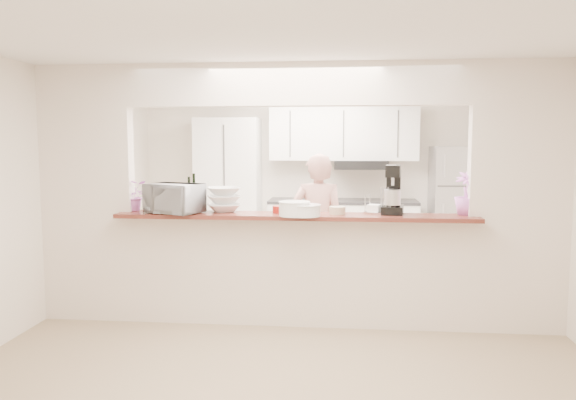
# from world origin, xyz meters

# --- Properties ---
(floor) EXTENTS (6.00, 6.00, 0.00)m
(floor) POSITION_xyz_m (0.00, 0.00, 0.00)
(floor) COLOR #9F866C
(floor) RESTS_ON ground
(tile_overlay) EXTENTS (5.00, 2.90, 0.01)m
(tile_overlay) POSITION_xyz_m (0.00, 1.55, 0.01)
(tile_overlay) COLOR beige
(tile_overlay) RESTS_ON floor
(partition) EXTENTS (5.00, 0.15, 2.50)m
(partition) POSITION_xyz_m (0.00, 0.00, 1.48)
(partition) COLOR silver
(partition) RESTS_ON floor
(bar_counter) EXTENTS (3.40, 0.38, 1.09)m
(bar_counter) POSITION_xyz_m (0.00, -0.00, 0.58)
(bar_counter) COLOR silver
(bar_counter) RESTS_ON floor
(kitchen_cabinets) EXTENTS (3.15, 0.62, 2.25)m
(kitchen_cabinets) POSITION_xyz_m (-0.19, 2.72, 0.97)
(kitchen_cabinets) COLOR white
(kitchen_cabinets) RESTS_ON floor
(refrigerator) EXTENTS (0.75, 0.70, 1.70)m
(refrigerator) POSITION_xyz_m (2.05, 2.65, 0.85)
(refrigerator) COLOR #AFB0B4
(refrigerator) RESTS_ON floor
(flower_left) EXTENTS (0.34, 0.31, 0.30)m
(flower_left) POSITION_xyz_m (-1.60, 0.05, 1.24)
(flower_left) COLOR #E77AD0
(flower_left) RESTS_ON bar_counter
(wine_bottle_a) EXTENTS (0.07, 0.07, 0.34)m
(wine_bottle_a) POSITION_xyz_m (-1.05, 0.07, 1.22)
(wine_bottle_a) COLOR black
(wine_bottle_a) RESTS_ON bar_counter
(wine_bottle_b) EXTENTS (0.07, 0.07, 0.37)m
(wine_bottle_b) POSITION_xyz_m (-1.00, 0.07, 1.24)
(wine_bottle_b) COLOR black
(wine_bottle_b) RESTS_ON bar_counter
(toaster_oven) EXTENTS (0.60, 0.50, 0.28)m
(toaster_oven) POSITION_xyz_m (-1.15, -0.10, 1.23)
(toaster_oven) COLOR #B0B0B5
(toaster_oven) RESTS_ON bar_counter
(serving_bowls) EXTENTS (0.41, 0.41, 0.24)m
(serving_bowls) POSITION_xyz_m (-0.70, 0.05, 1.21)
(serving_bowls) COLOR silver
(serving_bowls) RESTS_ON bar_counter
(plate_stack_a) EXTENTS (0.29, 0.29, 0.13)m
(plate_stack_a) POSITION_xyz_m (0.01, -0.19, 1.16)
(plate_stack_a) COLOR white
(plate_stack_a) RESTS_ON bar_counter
(plate_stack_b) EXTENTS (0.31, 0.31, 0.11)m
(plate_stack_b) POSITION_xyz_m (0.10, -0.19, 1.14)
(plate_stack_b) COLOR white
(plate_stack_b) RESTS_ON bar_counter
(red_bowl) EXTENTS (0.14, 0.14, 0.07)m
(red_bowl) POSITION_xyz_m (-0.15, 0.03, 1.12)
(red_bowl) COLOR maroon
(red_bowl) RESTS_ON bar_counter
(tan_bowl) EXTENTS (0.15, 0.15, 0.07)m
(tan_bowl) POSITION_xyz_m (0.40, -0.03, 1.13)
(tan_bowl) COLOR tan
(tan_bowl) RESTS_ON bar_counter
(utensil_caddy) EXTENTS (0.31, 0.25, 0.25)m
(utensil_caddy) POSITION_xyz_m (0.80, 0.05, 1.20)
(utensil_caddy) COLOR silver
(utensil_caddy) RESTS_ON bar_counter
(stand_mixer) EXTENTS (0.24, 0.34, 0.46)m
(stand_mixer) POSITION_xyz_m (0.92, 0.07, 1.30)
(stand_mixer) COLOR black
(stand_mixer) RESTS_ON bar_counter
(flower_right) EXTENTS (0.27, 0.27, 0.40)m
(flower_right) POSITION_xyz_m (1.60, 0.05, 1.29)
(flower_right) COLOR #A965BB
(flower_right) RESTS_ON bar_counter
(person) EXTENTS (0.61, 0.41, 1.63)m
(person) POSITION_xyz_m (0.18, 0.85, 0.82)
(person) COLOR tan
(person) RESTS_ON floor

